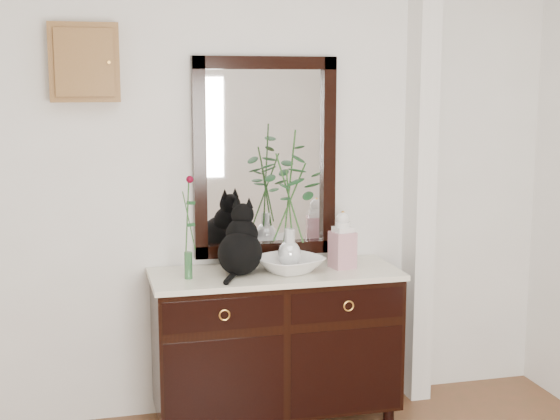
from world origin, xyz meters
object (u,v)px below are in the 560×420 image
object	(u,v)px
ginger_jar	(343,239)
cat	(240,239)
lotus_bowl	(289,264)
sideboard	(276,339)

from	to	relation	value
ginger_jar	cat	bearing A→B (deg)	179.89
cat	lotus_bowl	distance (m)	0.30
sideboard	cat	bearing A→B (deg)	-179.28
lotus_bowl	ginger_jar	distance (m)	0.33
lotus_bowl	ginger_jar	size ratio (longest dim) A/B	1.07
lotus_bowl	ginger_jar	xyz separation A→B (m)	(0.31, 0.02, 0.12)
sideboard	lotus_bowl	bearing A→B (deg)	-21.61
sideboard	ginger_jar	xyz separation A→B (m)	(0.38, -0.00, 0.53)
cat	ginger_jar	size ratio (longest dim) A/B	1.19
cat	ginger_jar	world-z (taller)	cat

